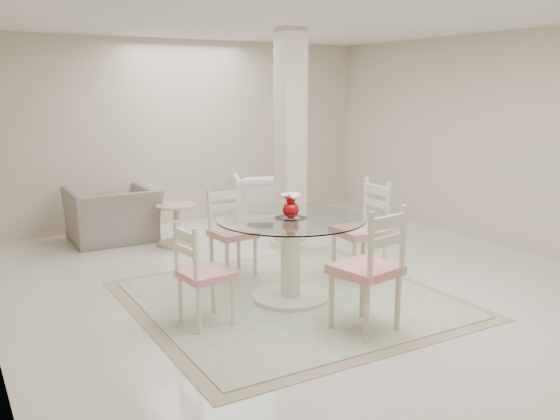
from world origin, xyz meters
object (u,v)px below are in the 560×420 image
dining_chair_east (366,223)px  dining_chair_north (230,225)px  dining_chair_west (199,267)px  side_table (177,226)px  recliner_taupe (113,215)px  armchair_white (262,199)px  dining_table (291,259)px  dining_chair_south (373,261)px  column (290,143)px  red_vase (291,205)px

dining_chair_east → dining_chair_north: bearing=-123.9°
dining_chair_west → side_table: bearing=-23.0°
recliner_taupe → armchair_white: 2.21m
dining_table → dining_chair_north: 1.03m
dining_chair_north → dining_chair_south: dining_chair_south is taller
armchair_white → side_table: bearing=40.8°
dining_chair_south → armchair_white: dining_chair_south is taller
column → dining_chair_east: (0.08, -1.41, -0.73)m
dining_chair_south → side_table: (-0.39, 3.49, -0.38)m
dining_table → dining_chair_south: size_ratio=1.18×
column → dining_chair_east: column is taller
recliner_taupe → armchair_white: (2.21, -0.06, 0.02)m
dining_table → dining_chair_south: (0.17, -1.01, 0.21)m
red_vase → dining_chair_south: bearing=-80.7°
armchair_white → dining_chair_south: bearing=95.8°
column → dining_chair_east: 1.59m
dining_table → armchair_white: 3.29m
column → dining_chair_south: column is taller
column → dining_chair_north: size_ratio=2.56×
red_vase → side_table: size_ratio=0.45×
dining_table → armchair_white: (1.33, 3.01, -0.04)m
dining_chair_east → dining_chair_west: (-2.02, -0.31, -0.09)m
dining_chair_west → dining_chair_south: 1.45m
red_vase → armchair_white: size_ratio=0.29×
dining_table → side_table: dining_table is taller
column → recliner_taupe: size_ratio=2.43×
dining_chair_north → dining_table: bearing=-85.6°
column → red_vase: (-0.93, -1.56, -0.41)m
dining_table → dining_chair_west: bearing=-170.8°
dining_table → dining_chair_west: dining_chair_west is taller
column → dining_table: (-0.94, -1.56, -0.94)m
dining_chair_north → dining_chair_east: bearing=-40.7°
dining_chair_west → side_table: 2.77m
recliner_taupe → dining_chair_north: bearing=108.5°
red_vase → dining_chair_north: bearing=99.2°
dining_chair_west → recliner_taupe: 3.25m
dining_chair_east → armchair_white: dining_chair_east is taller
dining_chair_east → side_table: 2.66m
dining_chair_east → red_vase: bearing=-79.2°
dining_table → side_table: size_ratio=2.63×
armchair_white → column: bearing=96.7°
dining_chair_south → column: bearing=-116.9°
armchair_white → dining_chair_north: bearing=75.3°
red_vase → armchair_white: red_vase is taller
column → armchair_white: bearing=74.9°
dining_chair_east → dining_chair_west: bearing=-79.0°
dining_table → side_table: bearing=95.1°
red_vase → recliner_taupe: red_vase is taller
dining_chair_east → side_table: bearing=-149.9°
dining_chair_north → dining_chair_west: (-0.84, -1.17, -0.03)m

